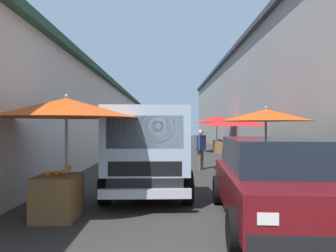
{
  "coord_description": "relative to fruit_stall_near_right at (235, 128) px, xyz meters",
  "views": [
    {
      "loc": [
        -1.16,
        0.61,
        1.67
      ],
      "look_at": [
        12.42,
        0.53,
        1.68
      ],
      "focal_mm": 34.0,
      "sensor_mm": 36.0,
      "label": 1
    }
  ],
  "objects": [
    {
      "name": "fruit_stall_far_right",
      "position": [
        -5.79,
        4.46,
        0.14
      ],
      "size": [
        2.69,
        2.69,
        2.27
      ],
      "color": "#9E9EA3",
      "rests_on": "ground"
    },
    {
      "name": "ground",
      "position": [
        2.93,
        1.96,
        -1.61
      ],
      "size": [
        90.0,
        90.0,
        0.0
      ],
      "primitive_type": "plane",
      "color": "#33302D"
    },
    {
      "name": "fruit_stall_near_right",
      "position": [
        0.0,
        0.0,
        0.0
      ],
      "size": [
        2.6,
        2.6,
        2.1
      ],
      "color": "#9E9EA3",
      "rests_on": "ground"
    },
    {
      "name": "building_right_concrete",
      "position": [
        5.18,
        -5.26,
        1.68
      ],
      "size": [
        49.8,
        7.5,
        6.57
      ],
      "color": "gray",
      "rests_on": "ground"
    },
    {
      "name": "delivery_truck",
      "position": [
        -4.26,
        3.01,
        -0.57
      ],
      "size": [
        4.96,
        2.07,
        2.08
      ],
      "color": "black",
      "rests_on": "ground"
    },
    {
      "name": "building_left_whitewash",
      "position": [
        5.18,
        9.17,
        0.51
      ],
      "size": [
        49.8,
        7.5,
        4.23
      ],
      "color": "beige",
      "rests_on": "ground"
    },
    {
      "name": "vendor_by_crates",
      "position": [
        0.4,
        1.25,
        -0.74
      ],
      "size": [
        0.5,
        0.43,
        1.53
      ],
      "color": "#665B4C",
      "rests_on": "ground"
    },
    {
      "name": "fruit_stall_mid_lane",
      "position": [
        8.34,
        -0.66,
        0.3
      ],
      "size": [
        2.73,
        2.73,
        2.42
      ],
      "color": "#9E9EA3",
      "rests_on": "ground"
    },
    {
      "name": "fruit_stall_near_left",
      "position": [
        -3.62,
        0.04,
        0.04
      ],
      "size": [
        2.37,
        2.37,
        2.18
      ],
      "color": "#9E9EA3",
      "rests_on": "ground"
    },
    {
      "name": "hatchback_car",
      "position": [
        -6.26,
        0.69,
        -0.88
      ],
      "size": [
        4.03,
        2.17,
        1.45
      ],
      "color": "#600F14",
      "rests_on": "ground"
    },
    {
      "name": "parked_scooter",
      "position": [
        4.68,
        4.98,
        -1.17
      ],
      "size": [
        1.68,
        0.54,
        1.14
      ],
      "color": "black",
      "rests_on": "ground"
    }
  ]
}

